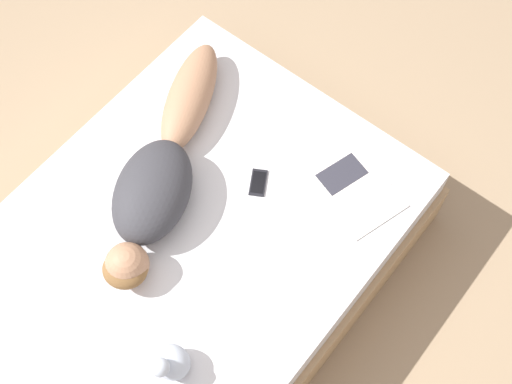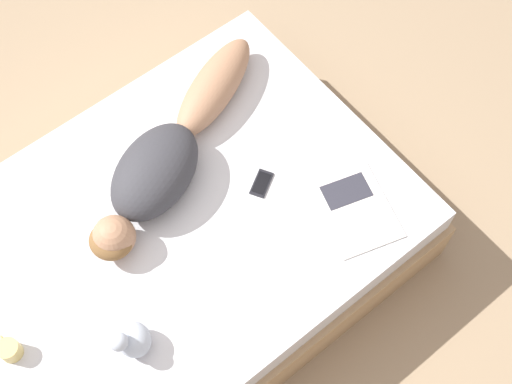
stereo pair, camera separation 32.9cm
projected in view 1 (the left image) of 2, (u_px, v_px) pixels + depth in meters
The scene contains 6 objects.
ground_plane at pixel (187, 279), 3.66m from camera, with size 12.00×12.00×0.00m, color #9E8466.
bed at pixel (183, 262), 3.45m from camera, with size 1.62×2.21×0.48m.
person at pixel (161, 171), 3.28m from camera, with size 0.74×1.32×0.24m.
open_magazine at pixel (355, 190), 3.35m from camera, with size 0.49×0.42×0.01m.
cell_phone at pixel (258, 183), 3.36m from camera, with size 0.13×0.16×0.01m.
plush_toy at pixel (170, 363), 2.90m from camera, with size 0.16×0.17×0.20m.
Camera 1 is at (-1.07, 0.77, 3.46)m, focal length 50.00 mm.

